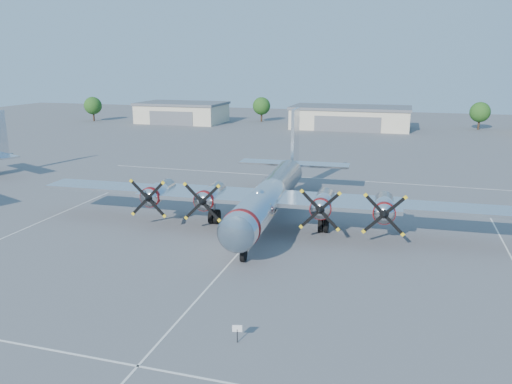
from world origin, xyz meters
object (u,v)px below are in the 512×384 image
(hangar_west, at_px, (182,112))
(hangar_center, at_px, (350,117))
(main_bomber_b29, at_px, (272,222))
(info_placard, at_px, (237,330))
(tree_far_west, at_px, (93,106))
(tree_west, at_px, (262,106))
(tree_east, at_px, (480,112))

(hangar_west, bearing_deg, hangar_center, -0.00)
(hangar_west, distance_m, main_bomber_b29, 90.15)
(hangar_west, distance_m, info_placard, 111.74)
(main_bomber_b29, bearing_deg, info_placard, -82.84)
(tree_far_west, height_order, tree_west, same)
(info_placard, bearing_deg, hangar_west, 101.75)
(tree_west, distance_m, info_placard, 112.23)
(tree_east, bearing_deg, info_placard, -103.58)
(hangar_center, xyz_separation_m, tree_far_west, (-70.00, -3.96, 1.51))
(hangar_west, height_order, main_bomber_b29, hangar_west)
(hangar_west, height_order, hangar_center, same)
(tree_east, xyz_separation_m, main_bomber_b29, (-29.51, -83.82, -4.22))
(tree_far_west, distance_m, tree_east, 100.50)
(hangar_center, height_order, tree_west, tree_west)
(tree_far_west, bearing_deg, hangar_west, 9.01)
(hangar_west, xyz_separation_m, tree_far_west, (-25.00, -3.96, 1.51))
(main_bomber_b29, bearing_deg, hangar_center, 87.80)
(tree_east, height_order, info_placard, tree_east)
(tree_east, xyz_separation_m, info_placard, (-25.67, -106.27, -3.45))
(hangar_center, xyz_separation_m, tree_west, (-25.00, 8.04, 1.51))
(main_bomber_b29, bearing_deg, tree_east, 68.04)
(hangar_center, xyz_separation_m, tree_east, (30.00, 6.04, 1.51))
(main_bomber_b29, relative_size, info_placard, 42.24)
(tree_far_west, height_order, tree_east, same)
(hangar_west, distance_m, tree_east, 75.26)
(tree_west, bearing_deg, hangar_west, -158.11)
(hangar_west, height_order, tree_far_west, tree_far_west)
(tree_east, relative_size, main_bomber_b29, 0.14)
(hangar_west, distance_m, tree_far_west, 25.36)
(tree_far_west, bearing_deg, info_placard, -52.33)
(tree_west, distance_m, tree_east, 55.04)
(main_bomber_b29, bearing_deg, tree_far_west, 131.12)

